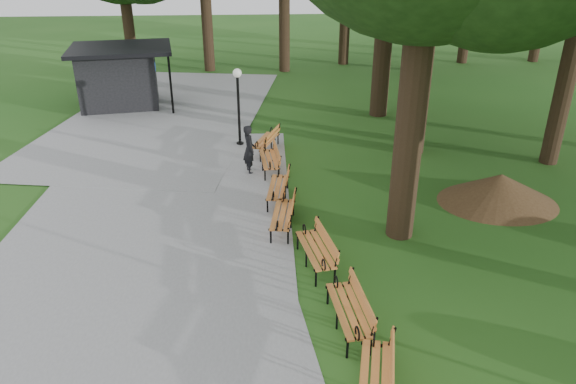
{
  "coord_description": "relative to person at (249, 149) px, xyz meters",
  "views": [
    {
      "loc": [
        -1.05,
        -9.37,
        7.01
      ],
      "look_at": [
        -0.14,
        3.1,
        1.1
      ],
      "focal_mm": 33.08,
      "sensor_mm": 36.0,
      "label": 1
    }
  ],
  "objects": [
    {
      "name": "path",
      "position": [
        -2.86,
        -4.04,
        -0.79
      ],
      "size": [
        12.0,
        38.0,
        0.06
      ],
      "primitive_type": "cube",
      "color": "gray",
      "rests_on": "ground"
    },
    {
      "name": "person",
      "position": [
        0.0,
        0.0,
        0.0
      ],
      "size": [
        0.54,
        0.68,
        1.65
      ],
      "primitive_type": "imported",
      "rotation": [
        0.0,
        0.0,
        1.84
      ],
      "color": "black",
      "rests_on": "ground"
    },
    {
      "name": "bench_5",
      "position": [
        0.82,
        -2.22,
        -0.38
      ],
      "size": [
        0.92,
        1.97,
        0.88
      ],
      "primitive_type": null,
      "rotation": [
        0.0,
        0.0,
        -1.72
      ],
      "color": "orange",
      "rests_on": "ground"
    },
    {
      "name": "bench_4",
      "position": [
        0.85,
        -3.94,
        -0.38
      ],
      "size": [
        0.94,
        1.98,
        0.88
      ],
      "primitive_type": null,
      "rotation": [
        0.0,
        0.0,
        -1.73
      ],
      "color": "orange",
      "rests_on": "ground"
    },
    {
      "name": "dirt_mound",
      "position": [
        7.3,
        -2.8,
        -0.37
      ],
      "size": [
        2.94,
        2.94,
        0.91
      ],
      "primitive_type": "cone",
      "color": "#47301C",
      "rests_on": "ground"
    },
    {
      "name": "lamp_post",
      "position": [
        -0.35,
        2.71,
        1.29
      ],
      "size": [
        0.32,
        0.32,
        2.91
      ],
      "color": "black",
      "rests_on": "ground"
    },
    {
      "name": "kiosk",
      "position": [
        -5.95,
        8.47,
        0.56
      ],
      "size": [
        4.96,
        4.48,
        2.77
      ],
      "primitive_type": null,
      "rotation": [
        0.0,
        0.0,
        0.15
      ],
      "color": "black",
      "rests_on": "ground"
    },
    {
      "name": "bench_6",
      "position": [
        0.65,
        0.04,
        -0.38
      ],
      "size": [
        0.76,
        1.94,
        0.88
      ],
      "primitive_type": null,
      "rotation": [
        0.0,
        0.0,
        -1.51
      ],
      "color": "orange",
      "rests_on": "ground"
    },
    {
      "name": "bench_7",
      "position": [
        0.6,
        1.89,
        -0.38
      ],
      "size": [
        1.27,
        2.0,
        0.88
      ],
      "primitive_type": null,
      "rotation": [
        0.0,
        0.0,
        -1.93
      ],
      "color": "orange",
      "rests_on": "ground"
    },
    {
      "name": "bench_2",
      "position": [
        1.89,
        -8.07,
        -0.38
      ],
      "size": [
        0.79,
        1.95,
        0.88
      ],
      "primitive_type": null,
      "rotation": [
        0.0,
        0.0,
        -1.49
      ],
      "color": "orange",
      "rests_on": "ground"
    },
    {
      "name": "bench_1",
      "position": [
        2.01,
        -9.89,
        -0.38
      ],
      "size": [
        1.1,
        2.0,
        0.88
      ],
      "primitive_type": null,
      "rotation": [
        0.0,
        0.0,
        -1.83
      ],
      "color": "orange",
      "rests_on": "ground"
    },
    {
      "name": "bench_3",
      "position": [
        1.51,
        -5.78,
        -0.38
      ],
      "size": [
        0.94,
        1.98,
        0.88
      ],
      "primitive_type": null,
      "rotation": [
        0.0,
        0.0,
        -1.41
      ],
      "color": "orange",
      "rests_on": "ground"
    },
    {
      "name": "ground",
      "position": [
        1.14,
        -7.04,
        -0.82
      ],
      "size": [
        100.0,
        100.0,
        0.0
      ],
      "primitive_type": "plane",
      "color": "#215117",
      "rests_on": "ground"
    }
  ]
}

